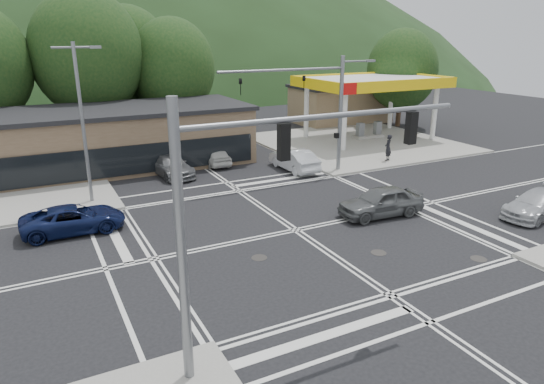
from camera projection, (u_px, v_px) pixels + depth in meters
name	position (u px, v px, depth m)	size (l,w,h in m)	color
ground	(296.00, 230.00, 24.30)	(120.00, 120.00, 0.00)	black
sidewalk_ne	(357.00, 143.00, 43.48)	(16.00, 16.00, 0.15)	gray
gas_station_canopy	(372.00, 84.00, 43.63)	(12.32, 8.34, 5.75)	silver
convenience_store	(340.00, 105.00, 53.53)	(10.00, 6.00, 3.80)	#846B4F
commercial_row	(80.00, 142.00, 34.57)	(24.00, 8.00, 4.00)	brown
hill_north	(80.00, 81.00, 100.37)	(252.00, 126.00, 140.00)	#1D3317
tree_n_b	(87.00, 54.00, 39.56)	(9.00, 9.00, 12.98)	#382619
tree_n_c	(172.00, 68.00, 43.00)	(7.60, 7.60, 10.87)	#382619
tree_n_e	(128.00, 59.00, 44.88)	(8.40, 8.40, 11.98)	#382619
tree_ne	(402.00, 70.00, 49.82)	(7.20, 7.20, 9.99)	#382619
streetlight_nw	(83.00, 116.00, 26.67)	(2.50, 0.25, 9.00)	slate
signal_mast_ne	(326.00, 101.00, 32.67)	(11.65, 0.30, 8.00)	slate
signal_mast_sw	(245.00, 201.00, 13.00)	(9.14, 0.28, 8.00)	slate
car_blue_west	(74.00, 219.00, 23.89)	(2.26, 4.89, 1.36)	#0E173F
car_grey_center	(381.00, 202.00, 26.01)	(1.89, 4.70, 1.60)	#535657
car_silver_east	(537.00, 204.00, 25.98)	(1.95, 4.79, 1.39)	#AFB1B6
car_queue_a	(294.00, 160.00, 34.77)	(1.65, 4.73, 1.56)	silver
car_queue_b	(215.00, 155.00, 36.35)	(1.66, 4.13, 1.41)	silver
car_northbound	(170.00, 165.00, 33.50)	(2.01, 4.96, 1.44)	slate
pedestrian	(388.00, 148.00, 36.80)	(0.72, 0.47, 1.98)	black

